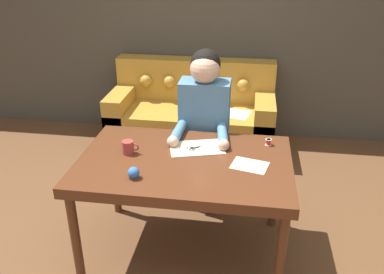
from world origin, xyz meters
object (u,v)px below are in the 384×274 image
pin_cushion (134,173)px  scissors (197,148)px  person (204,131)px  thread_spool (268,142)px  mug (128,147)px  dining_table (185,169)px  couch (192,117)px

pin_cushion → scissors: bearing=54.4°
person → thread_spool: (0.48, -0.30, 0.09)m
pin_cushion → person: bearing=69.6°
mug → pin_cushion: mug is taller
person → thread_spool: size_ratio=29.19×
dining_table → scissors: size_ratio=7.01×
person → thread_spool: bearing=-31.7°
scissors → mug: 0.46m
dining_table → thread_spool: (0.54, 0.29, 0.09)m
dining_table → couch: bearing=96.7°
couch → scissors: couch is taller
dining_table → thread_spool: size_ratio=30.38×
person → dining_table: bearing=-95.6°
thread_spool → pin_cushion: pin_cushion is taller
dining_table → mug: mug is taller
scissors → dining_table: bearing=-107.6°
scissors → pin_cushion: size_ratio=2.73×
person → scissors: 0.42m
dining_table → couch: couch is taller
mug → thread_spool: 0.95m
dining_table → mug: bearing=175.4°
mug → couch: bearing=83.9°
dining_table → scissors: bearing=72.4°
couch → scissors: size_ratio=8.68×
couch → dining_table: bearing=-83.3°
couch → person: bearing=-77.1°
dining_table → person: bearing=84.4°
mug → thread_spool: (0.91, 0.26, -0.02)m
couch → scissors: bearing=-80.6°
scissors → thread_spool: bearing=13.5°
couch → mug: size_ratio=14.98×
thread_spool → pin_cushion: bearing=-145.0°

